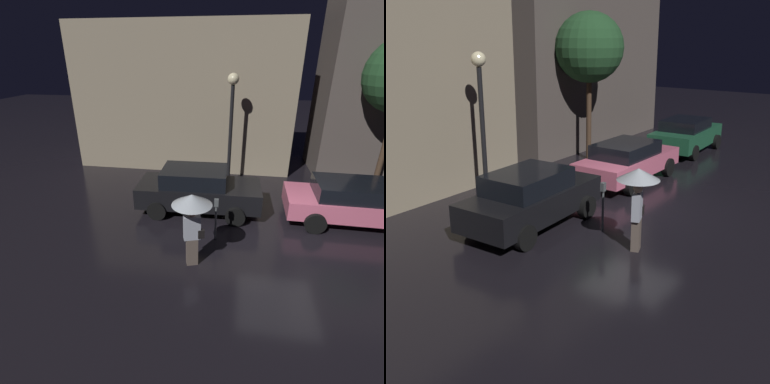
# 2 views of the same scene
# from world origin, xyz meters

# --- Properties ---
(ground_plane) EXTENTS (60.00, 60.00, 0.00)m
(ground_plane) POSITION_xyz_m (0.00, 0.00, 0.00)
(ground_plane) COLOR black
(building_facade_right) EXTENTS (9.42, 3.00, 8.89)m
(building_facade_right) POSITION_xyz_m (6.49, 6.50, 4.45)
(building_facade_right) COLOR #564C47
(building_facade_right) RESTS_ON ground
(parked_car_black) EXTENTS (4.08, 1.89, 1.49)m
(parked_car_black) POSITION_xyz_m (-2.77, 1.42, 0.77)
(parked_car_black) COLOR black
(parked_car_black) RESTS_ON ground
(parked_car_pink) EXTENTS (4.22, 1.96, 1.34)m
(parked_car_pink) POSITION_xyz_m (2.14, 1.41, 0.72)
(parked_car_pink) COLOR #DB6684
(parked_car_pink) RESTS_ON ground
(parked_car_green) EXTENTS (4.05, 1.97, 1.39)m
(parked_car_green) POSITION_xyz_m (7.25, 1.53, 0.74)
(parked_car_green) COLOR #1E5638
(parked_car_green) RESTS_ON ground
(pedestrian_with_umbrella) EXTENTS (0.97, 0.97, 1.95)m
(pedestrian_with_umbrella) POSITION_xyz_m (-2.50, -1.48, 1.53)
(pedestrian_with_umbrella) COLOR #66564C
(pedestrian_with_umbrella) RESTS_ON ground
(parking_meter) EXTENTS (0.12, 0.10, 1.28)m
(parking_meter) POSITION_xyz_m (-2.01, -0.27, 0.79)
(parking_meter) COLOR #4C5154
(parking_meter) RESTS_ON ground
(street_lamp_near) EXTENTS (0.42, 0.42, 4.28)m
(street_lamp_near) POSITION_xyz_m (-1.87, 3.98, 2.98)
(street_lamp_near) COLOR black
(street_lamp_near) RESTS_ON ground
(street_tree) EXTENTS (2.58, 2.58, 5.54)m
(street_tree) POSITION_xyz_m (3.81, 4.11, 4.24)
(street_tree) COLOR #473323
(street_tree) RESTS_ON ground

